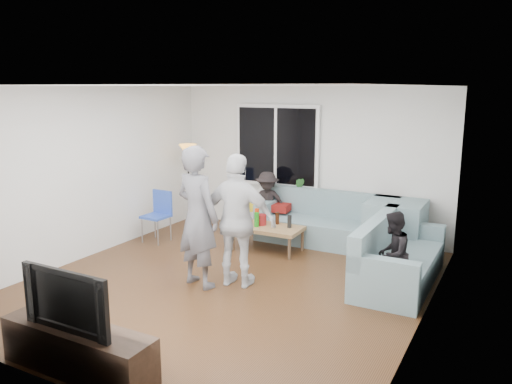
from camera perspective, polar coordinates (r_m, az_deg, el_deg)
The scene contains 31 objects.
floor at distance 6.92m, azimuth -3.14°, elevation -10.35°, with size 5.00×5.50×0.04m, color #56351C.
ceiling at distance 6.42m, azimuth -3.41°, elevation 12.07°, with size 5.00×5.50×0.04m, color white.
wall_back at distance 8.98m, azimuth 6.03°, elevation 3.48°, with size 5.00×0.04×2.60m, color silver.
wall_front at distance 4.50m, azimuth -22.16°, elevation -5.70°, with size 5.00×0.04×2.60m, color silver.
wall_left at distance 8.13m, azimuth -18.59°, elevation 2.06°, with size 0.04×5.50×2.60m, color silver.
wall_right at distance 5.67m, azimuth 19.00°, elevation -1.96°, with size 0.04×5.50×2.60m, color silver.
window_frame at distance 9.12m, azimuth 2.37°, elevation 5.24°, with size 1.62×0.06×1.47m, color white.
window_glass at distance 9.09m, azimuth 2.26°, elevation 5.22°, with size 1.50×0.02×1.35m, color black.
window_mullion at distance 9.08m, azimuth 2.23°, elevation 5.21°, with size 0.05×0.03×1.35m, color white.
radiator at distance 9.31m, azimuth 2.20°, elevation -2.39°, with size 1.30×0.12×0.62m, color silver.
potted_plant at distance 8.98m, azimuth 4.85°, elevation 0.36°, with size 0.22×0.17×0.39m, color #2D6528.
vase at distance 9.31m, azimuth 0.67°, elevation 0.18°, with size 0.18×0.18×0.19m, color silver.
sofa_back_section at distance 8.51m, azimuth 7.86°, elevation -3.04°, with size 2.30×0.85×0.85m, color slate, non-canonical shape.
sofa_right_section at distance 7.03m, azimuth 16.00°, elevation -6.58°, with size 0.85×2.00×0.85m, color slate, non-canonical shape.
sofa_corner at distance 8.20m, azimuth 15.43°, elevation -3.93°, with size 0.85×0.85×0.85m, color slate.
cushion_yellow at distance 8.97m, azimuth 0.40°, elevation -1.61°, with size 0.38×0.32×0.14m, color gold.
cushion_red at distance 8.88m, azimuth 2.63°, elevation -1.75°, with size 0.36×0.30×0.13m, color maroon.
coffee_table at distance 8.15m, azimuth 1.32°, elevation -5.24°, with size 1.10×0.60×0.40m, color #AC8153.
pitcher at distance 8.16m, azimuth 0.60°, elevation -3.15°, with size 0.17×0.17×0.17m, color maroon.
side_chair at distance 8.71m, azimuth -11.24°, elevation -2.78°, with size 0.40×0.40×0.86m, color #2A4BB6, non-canonical shape.
floor_lamp at distance 9.38m, azimuth -7.59°, elevation 0.56°, with size 0.32×0.32×1.56m, color orange, non-canonical shape.
player_left at distance 6.59m, azimuth -6.61°, elevation -2.81°, with size 0.68×0.45×1.87m, color #535358.
player_right at distance 6.56m, azimuth -2.05°, elevation -3.30°, with size 1.03×0.43×1.76m, color silver.
spectator_right at distance 6.56m, azimuth 15.15°, elevation -6.79°, with size 0.53×0.41×1.09m, color black.
spectator_back at distance 8.94m, azimuth 1.27°, elevation -1.28°, with size 0.73×0.42×1.13m, color black.
tv_console at distance 5.13m, azimuth -19.44°, elevation -16.40°, with size 1.60×0.40×0.44m, color #35231A.
television at distance 4.91m, azimuth -19.85°, elevation -11.13°, with size 1.01×0.13×0.58m, color black.
bottle_a at distance 8.28m, azimuth 0.11°, elevation -2.69°, with size 0.07×0.07×0.24m, color red.
bottle_b at distance 8.04m, azimuth 0.07°, elevation -3.14°, with size 0.08×0.08×0.23m, color #1D8C19.
bottle_c at distance 8.21m, azimuth 2.41°, elevation -2.98°, with size 0.07×0.07×0.20m, color black.
bottle_e at distance 8.00m, azimuth 3.80°, elevation -3.35°, with size 0.07×0.07×0.20m, color black.
Camera 1 is at (3.37, -5.46, 2.58)m, focal length 35.42 mm.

